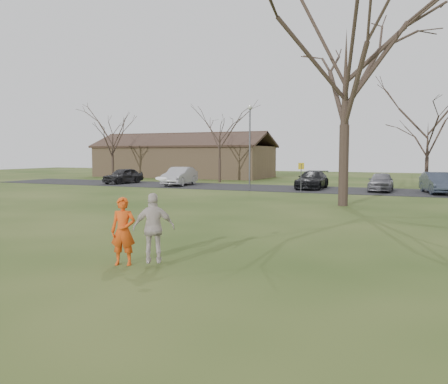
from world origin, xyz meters
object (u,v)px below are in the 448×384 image
at_px(car_4, 381,182).
at_px(lamp_post, 250,136).
at_px(car_3, 312,180).
at_px(car_1, 180,176).
at_px(car_0, 123,176).
at_px(building, 183,160).
at_px(car_5, 438,183).
at_px(player_defender, 123,231).
at_px(big_tree, 346,70).
at_px(catching_play, 154,228).

height_order(car_4, lamp_post, lamp_post).
bearing_deg(lamp_post, car_3, 35.81).
distance_m(car_1, car_3, 11.15).
bearing_deg(car_1, car_0, 171.50).
bearing_deg(building, car_1, -62.61).
bearing_deg(building, car_5, -26.51).
relative_size(player_defender, lamp_post, 0.27).
height_order(player_defender, car_0, player_defender).
xyz_separation_m(car_0, car_5, (25.67, -0.14, 0.01)).
bearing_deg(building, car_3, -34.99).
height_order(car_1, car_4, car_1).
bearing_deg(building, car_0, -85.54).
distance_m(building, big_tree, 32.23).
height_order(player_defender, car_4, player_defender).
bearing_deg(car_5, catching_play, -117.97).
relative_size(player_defender, car_1, 0.36).
bearing_deg(car_1, building, 110.00).
bearing_deg(car_4, car_5, -7.08).
height_order(player_defender, catching_play, catching_play).
bearing_deg(car_0, catching_play, -45.70).
xyz_separation_m(car_4, car_5, (3.67, -0.44, 0.03)).
bearing_deg(car_1, catching_play, -69.61).
xyz_separation_m(car_0, car_3, (16.98, 0.58, -0.02)).
xyz_separation_m(building, big_tree, (22.00, -23.00, 5.07)).
relative_size(player_defender, car_4, 0.42).
bearing_deg(car_3, car_1, -176.89).
relative_size(car_5, building, 0.21).
distance_m(car_1, building, 15.01).
xyz_separation_m(lamp_post, big_tree, (8.00, -7.50, 3.03)).
distance_m(car_0, big_tree, 23.99).
bearing_deg(car_4, car_0, -179.48).
height_order(car_1, catching_play, catching_play).
height_order(car_0, car_1, car_1).
relative_size(car_1, car_4, 1.17).
xyz_separation_m(car_1, big_tree, (15.11, -9.71, 6.19)).
bearing_deg(player_defender, building, 97.85).
bearing_deg(car_5, building, 140.58).
xyz_separation_m(car_5, big_tree, (-4.70, -9.68, 6.25)).
relative_size(building, lamp_post, 3.29).
bearing_deg(car_0, car_4, 7.90).
height_order(car_1, building, building).
bearing_deg(car_1, lamp_post, -24.62).
bearing_deg(player_defender, lamp_post, 84.03).
bearing_deg(catching_play, building, 117.64).
relative_size(car_3, building, 0.23).
distance_m(car_4, lamp_post, 9.95).
distance_m(car_0, car_1, 5.86).
xyz_separation_m(player_defender, catching_play, (0.84, 0.06, 0.13)).
height_order(catching_play, building, building).
bearing_deg(player_defender, car_0, 107.12).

